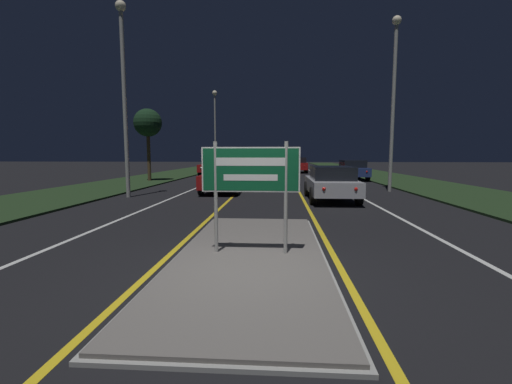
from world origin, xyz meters
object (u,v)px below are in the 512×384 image
Objects in this scene: streetlight_right_near at (394,87)px; car_approaching_1 at (212,166)px; car_receding_1 at (352,169)px; car_approaching_0 at (223,178)px; streetlight_left_near at (124,80)px; highway_sign at (251,175)px; car_receding_2 at (298,165)px; car_receding_0 at (331,182)px; streetlight_left_far at (215,120)px.

streetlight_right_near reaches higher than car_approaching_1.
streetlight_right_near reaches higher than car_receding_1.
car_receding_1 reaches higher than car_approaching_0.
car_approaching_1 reaches higher than car_approaching_0.
streetlight_left_near is 17.18m from car_approaching_1.
highway_sign is 0.49× the size of car_receding_2.
streetlight_left_near is 1.98× the size of car_receding_2.
car_receding_2 is (-3.51, 9.83, 0.05)m from car_receding_1.
streetlight_right_near is at bearing -78.23° from car_receding_2.
car_approaching_1 is (-11.92, 13.43, -4.48)m from streetlight_right_near.
car_approaching_0 is (-8.57, -0.90, -4.55)m from streetlight_right_near.
streetlight_left_near reaches higher than car_receding_0.
car_approaching_0 is at bearing 30.04° from streetlight_left_near.
car_approaching_0 is 0.94× the size of car_approaching_1.
streetlight_left_far reaches higher than car_approaching_1.
car_receding_0 is at bearing -3.07° from streetlight_left_near.
car_approaching_0 is (-8.33, -9.10, -0.05)m from car_receding_1.
streetlight_left_far is 23.27m from streetlight_right_near.
car_receding_1 is 1.04× the size of car_approaching_1.
streetlight_right_near is at bearing 14.27° from streetlight_left_near.
streetlight_left_near reaches higher than car_receding_2.
car_approaching_0 is at bearing -78.43° from streetlight_left_far.
car_approaching_1 is at bearing 131.59° from streetlight_right_near.
car_receding_1 is (12.28, 11.39, -4.37)m from streetlight_left_near.
streetlight_left_near is 22.66m from streetlight_left_far.
streetlight_left_near is 1.89× the size of car_approaching_1.
car_approaching_1 is (-8.16, -4.60, -0.03)m from car_receding_2.
streetlight_right_near is (6.27, 11.87, 3.74)m from highway_sign.
streetlight_right_near reaches higher than highway_sign.
car_receding_1 is at bearing 91.71° from streetlight_right_near.
streetlight_left_near is 23.36m from car_receding_2.
streetlight_right_near is 9.75m from car_approaching_0.
streetlight_left_far reaches higher than streetlight_left_near.
car_approaching_1 reaches higher than car_receding_1.
car_receding_2 is 19.54m from car_approaching_0.
streetlight_right_near reaches higher than car_receding_0.
car_approaching_0 is (-4.82, -18.93, -0.10)m from car_receding_2.
car_receding_0 is at bearing -68.37° from streetlight_left_far.
streetlight_right_near is at bearing 5.99° from car_approaching_0.
car_approaching_1 reaches higher than car_receding_0.
streetlight_right_near is at bearing -56.79° from streetlight_left_far.
car_receding_1 is at bearing 74.34° from car_receding_0.
streetlight_left_near reaches higher than car_receding_1.
car_approaching_1 is (0.61, 16.61, -4.35)m from streetlight_left_near.
streetlight_left_far is 25.37m from car_receding_0.
highway_sign is at bearing -108.25° from car_receding_0.
streetlight_right_near is at bearing -88.29° from car_receding_1.
streetlight_left_far reaches higher than car_approaching_0.
car_receding_1 is 10.44m from car_receding_2.
highway_sign is 11.23m from car_approaching_0.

